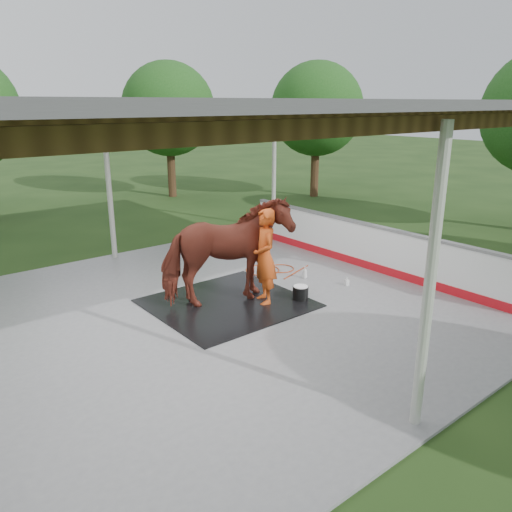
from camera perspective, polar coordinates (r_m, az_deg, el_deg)
ground at (r=10.17m, az=-4.94°, el=-6.53°), size 100.00×100.00×0.00m
concrete_slab at (r=10.16m, az=-4.94°, el=-6.40°), size 12.00×10.00×0.05m
pavilion_structure at (r=9.32m, az=-5.58°, el=16.41°), size 12.60×10.60×4.05m
dasher_board at (r=12.95m, az=12.04°, el=1.17°), size 0.16×8.00×1.15m
tree_belt at (r=10.24m, az=-7.01°, el=15.43°), size 28.00×28.00×5.80m
rubber_mat at (r=10.48m, az=-3.27°, el=-5.39°), size 3.01×2.82×0.02m
horse at (r=10.11m, az=-3.38°, el=0.41°), size 2.81×1.80×2.19m
handler at (r=10.21m, az=1.01°, el=-0.09°), size 0.71×0.85×2.00m
wash_bucket at (r=10.65m, az=5.11°, el=-4.20°), size 0.33×0.33×0.31m
soap_bottle_a at (r=11.95m, az=5.60°, el=-1.87°), size 0.15×0.15×0.29m
soap_bottle_b at (r=11.64m, az=10.35°, el=-2.85°), size 0.11×0.11×0.20m
hose_coil at (r=12.51m, az=1.62°, el=-1.55°), size 1.56×1.27×0.02m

